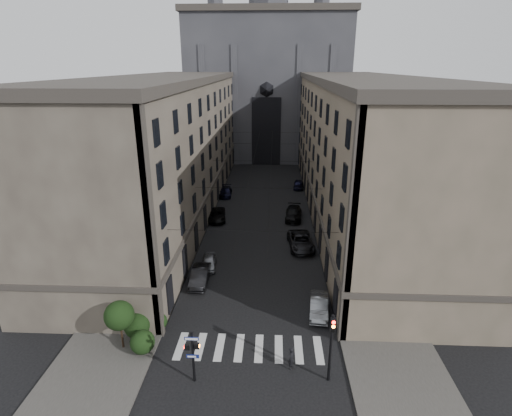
# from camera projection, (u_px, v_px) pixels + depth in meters

# --- Properties ---
(ground) EXTENTS (260.00, 260.00, 0.00)m
(ground) POSITION_uv_depth(u_px,v_px,m) (244.00, 400.00, 25.58)
(ground) COLOR black
(ground) RESTS_ON ground
(sidewalk_left) EXTENTS (7.00, 80.00, 0.15)m
(sidewalk_left) POSITION_uv_depth(u_px,v_px,m) (192.00, 207.00, 59.83)
(sidewalk_left) COLOR #383533
(sidewalk_left) RESTS_ON ground
(sidewalk_right) EXTENTS (7.00, 80.00, 0.15)m
(sidewalk_right) POSITION_uv_depth(u_px,v_px,m) (333.00, 209.00, 58.94)
(sidewalk_right) COLOR #383533
(sidewalk_right) RESTS_ON ground
(zebra_crossing) EXTENTS (11.00, 3.20, 0.01)m
(zebra_crossing) POSITION_uv_depth(u_px,v_px,m) (249.00, 348.00, 30.28)
(zebra_crossing) COLOR beige
(zebra_crossing) RESTS_ON ground
(building_left) EXTENTS (13.60, 60.60, 18.85)m
(building_left) POSITION_uv_depth(u_px,v_px,m) (168.00, 146.00, 56.81)
(building_left) COLOR #453E35
(building_left) RESTS_ON ground
(building_right) EXTENTS (13.60, 60.60, 18.85)m
(building_right) POSITION_uv_depth(u_px,v_px,m) (358.00, 147.00, 55.67)
(building_right) COLOR brown
(building_right) RESTS_ON ground
(gothic_tower) EXTENTS (35.00, 23.00, 58.00)m
(gothic_tower) POSITION_uv_depth(u_px,v_px,m) (268.00, 76.00, 89.98)
(gothic_tower) COLOR #2D2D33
(gothic_tower) RESTS_ON ground
(pedestrian_signal_left) EXTENTS (1.02, 0.38, 4.00)m
(pedestrian_signal_left) POSITION_uv_depth(u_px,v_px,m) (193.00, 353.00, 26.35)
(pedestrian_signal_left) COLOR black
(pedestrian_signal_left) RESTS_ON ground
(traffic_light_right) EXTENTS (0.34, 0.50, 5.20)m
(traffic_light_right) POSITION_uv_depth(u_px,v_px,m) (331.00, 341.00, 26.03)
(traffic_light_right) COLOR black
(traffic_light_right) RESTS_ON ground
(shrub_cluster) EXTENTS (3.90, 4.40, 3.90)m
(shrub_cluster) POSITION_uv_depth(u_px,v_px,m) (134.00, 325.00, 30.05)
(shrub_cluster) COLOR black
(shrub_cluster) RESTS_ON sidewalk_left
(tram_wires) EXTENTS (14.00, 60.00, 0.43)m
(tram_wires) POSITION_uv_depth(u_px,v_px,m) (262.00, 162.00, 56.60)
(tram_wires) COLOR black
(tram_wires) RESTS_ON ground
(car_left_near) EXTENTS (1.87, 3.87, 1.28)m
(car_left_near) POSITION_uv_depth(u_px,v_px,m) (209.00, 262.00, 42.10)
(car_left_near) COLOR gray
(car_left_near) RESTS_ON ground
(car_left_midnear) EXTENTS (1.70, 4.67, 1.53)m
(car_left_midnear) POSITION_uv_depth(u_px,v_px,m) (200.00, 276.00, 39.03)
(car_left_midnear) COLOR black
(car_left_midnear) RESTS_ON ground
(car_left_midfar) EXTENTS (3.02, 5.44, 1.44)m
(car_left_midfar) POSITION_uv_depth(u_px,v_px,m) (217.00, 215.00, 55.03)
(car_left_midfar) COLOR black
(car_left_midfar) RESTS_ON ground
(car_left_far) EXTENTS (2.07, 4.74, 1.36)m
(car_left_far) POSITION_uv_depth(u_px,v_px,m) (226.00, 192.00, 65.04)
(car_left_far) COLOR black
(car_left_far) RESTS_ON ground
(car_right_near) EXTENTS (1.95, 4.49, 1.44)m
(car_right_near) POSITION_uv_depth(u_px,v_px,m) (319.00, 306.00, 34.27)
(car_right_near) COLOR slate
(car_right_near) RESTS_ON ground
(car_right_midnear) EXTENTS (3.21, 6.13, 1.65)m
(car_right_midnear) POSITION_uv_depth(u_px,v_px,m) (301.00, 241.00, 46.53)
(car_right_midnear) COLOR black
(car_right_midnear) RESTS_ON ground
(car_right_midfar) EXTENTS (2.61, 5.50, 1.55)m
(car_right_midfar) POSITION_uv_depth(u_px,v_px,m) (294.00, 214.00, 55.32)
(car_right_midfar) COLOR black
(car_right_midfar) RESTS_ON ground
(car_right_far) EXTENTS (2.03, 4.21, 1.39)m
(car_right_far) POSITION_uv_depth(u_px,v_px,m) (299.00, 184.00, 69.01)
(car_right_far) COLOR black
(car_right_far) RESTS_ON ground
(pedestrian) EXTENTS (0.62, 0.73, 1.71)m
(pedestrian) POSITION_uv_depth(u_px,v_px,m) (292.00, 358.00, 27.98)
(pedestrian) COLOR black
(pedestrian) RESTS_ON ground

